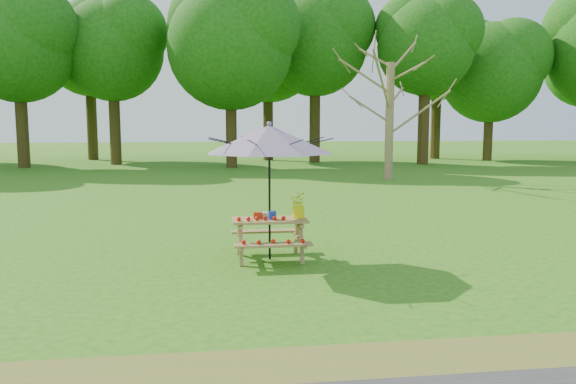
{
  "coord_description": "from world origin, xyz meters",
  "views": [
    {
      "loc": [
        -3.32,
        -7.46,
        2.2
      ],
      "look_at": [
        -2.12,
        1.42,
        1.1
      ],
      "focal_mm": 35.0,
      "sensor_mm": 36.0,
      "label": 1
    }
  ],
  "objects": [
    {
      "name": "ground",
      "position": [
        0.0,
        0.0,
        0.0
      ],
      "size": [
        120.0,
        120.0,
        0.0
      ],
      "primitive_type": "plane",
      "color": "#256A14",
      "rests_on": "ground"
    },
    {
      "name": "drygrass_strip",
      "position": [
        0.0,
        -2.8,
        0.0
      ],
      "size": [
        120.0,
        1.2,
        0.01
      ],
      "primitive_type": "cube",
      "color": "olive",
      "rests_on": "ground"
    },
    {
      "name": "treeline",
      "position": [
        0.0,
        22.0,
        8.0
      ],
      "size": [
        60.0,
        12.0,
        16.0
      ],
      "primitive_type": null,
      "color": "#0F510E",
      "rests_on": "ground"
    },
    {
      "name": "bare_tree",
      "position": [
        3.51,
        13.72,
        6.36
      ],
      "size": [
        7.15,
        7.15,
        10.48
      ],
      "color": "olive",
      "rests_on": "ground"
    },
    {
      "name": "picnic_table",
      "position": [
        -2.42,
        1.42,
        0.33
      ],
      "size": [
        1.2,
        1.32,
        0.67
      ],
      "color": "#956A43",
      "rests_on": "ground"
    },
    {
      "name": "patio_umbrella",
      "position": [
        -2.42,
        1.42,
        1.95
      ],
      "size": [
        2.72,
        2.72,
        2.25
      ],
      "color": "black",
      "rests_on": "ground"
    },
    {
      "name": "produce_bins",
      "position": [
        -2.49,
        1.47,
        0.72
      ],
      "size": [
        0.36,
        0.4,
        0.13
      ],
      "color": "#B92C0E",
      "rests_on": "picnic_table"
    },
    {
      "name": "tomatoes_row",
      "position": [
        -2.57,
        1.24,
        0.71
      ],
      "size": [
        0.77,
        0.13,
        0.07
      ],
      "primitive_type": null,
      "color": "red",
      "rests_on": "picnic_table"
    },
    {
      "name": "flower_bucket",
      "position": [
        -1.95,
        1.46,
        0.9
      ],
      "size": [
        0.32,
        0.3,
        0.43
      ],
      "color": "yellow",
      "rests_on": "picnic_table"
    }
  ]
}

